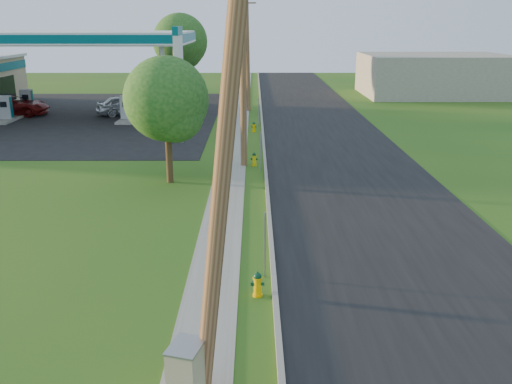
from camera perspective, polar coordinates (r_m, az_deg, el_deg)
ground_plane at (r=12.36m, az=0.12°, el=-17.62°), size 140.00×140.00×0.00m
road at (r=21.81m, az=11.90°, el=-1.89°), size 8.00×120.00×0.02m
curb at (r=21.31m, az=1.33°, el=-1.78°), size 0.15×120.00×0.15m
sidewalk at (r=21.36m, az=-3.37°, el=-1.93°), size 1.50×120.00×0.03m
forecourt at (r=45.58m, az=-20.83°, el=7.42°), size 26.00×28.00×0.02m
utility_pole_near at (r=9.41m, az=-3.49°, el=3.26°), size 1.40×0.32×9.48m
utility_pole_mid at (r=27.20m, az=-1.36°, el=12.95°), size 1.40×0.32×9.80m
utility_pole_far at (r=45.17m, az=-0.90°, el=14.58°), size 1.40×0.32×9.50m
sign_post_near at (r=15.56m, az=0.97°, el=-5.62°), size 0.05×0.04×2.00m
sign_post_mid at (r=26.82m, az=0.48°, el=4.33°), size 0.05×0.04×2.00m
sign_post_far at (r=38.80m, az=0.28°, el=8.45°), size 0.05×0.04×2.00m
gas_canopy at (r=44.37m, az=-19.17°, el=15.02°), size 18.18×9.18×6.40m
fuel_pump_nw at (r=44.61m, az=-24.84°, el=7.68°), size 1.20×3.20×1.90m
fuel_pump_ne at (r=41.70m, az=-13.41°, el=8.23°), size 1.20×3.20×1.90m
fuel_pump_sw at (r=48.24m, az=-22.93°, el=8.54°), size 1.20×3.20×1.90m
fuel_pump_se at (r=45.56m, az=-12.30°, el=9.06°), size 1.20×3.20×1.90m
price_pylon at (r=32.95m, az=-8.19°, el=14.42°), size 0.34×2.04×6.85m
distant_building at (r=58.22m, az=18.28°, el=11.62°), size 14.00×10.00×4.00m
tree_verge at (r=24.57m, az=-9.21°, el=9.27°), size 3.78×3.78×5.73m
tree_lot at (r=54.23m, az=-7.89°, el=15.24°), size 5.23×5.23×7.93m
hydrant_near at (r=14.79m, az=0.17°, el=-9.68°), size 0.37×0.33×0.72m
hydrant_mid at (r=27.89m, az=-0.18°, el=3.47°), size 0.37×0.33×0.71m
hydrant_far at (r=36.63m, az=-0.22°, el=6.86°), size 0.36×0.32×0.69m
utility_cabinet at (r=10.98m, az=-7.28°, el=-18.60°), size 0.78×0.91×1.33m
car_red at (r=47.28m, az=-24.27°, el=8.29°), size 5.69×2.85×1.55m
car_silver at (r=44.62m, az=-13.53°, el=8.88°), size 4.92×3.46×1.56m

